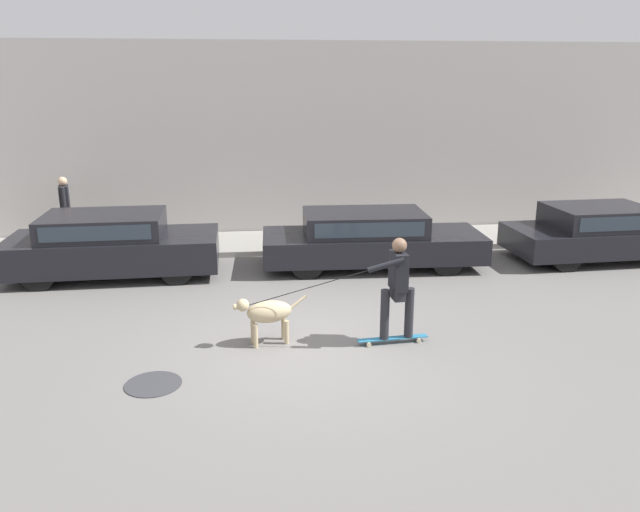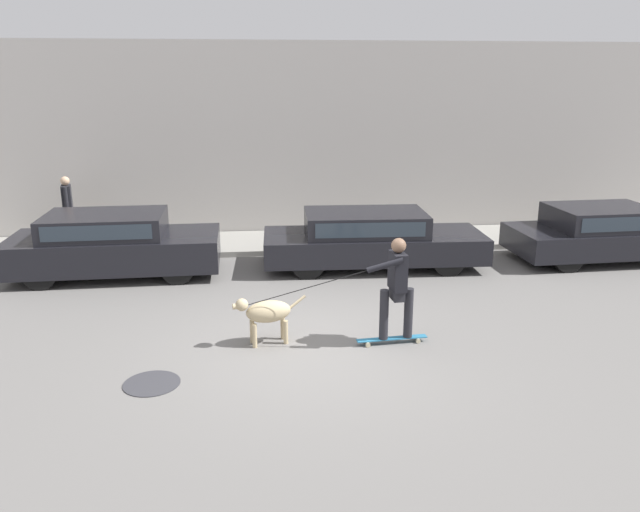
{
  "view_description": "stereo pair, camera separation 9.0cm",
  "coord_description": "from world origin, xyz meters",
  "px_view_note": "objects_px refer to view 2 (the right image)",
  "views": [
    {
      "loc": [
        -0.92,
        -8.39,
        3.83
      ],
      "look_at": [
        0.26,
        1.64,
        0.95
      ],
      "focal_mm": 35.0,
      "sensor_mm": 36.0,
      "label": 1
    },
    {
      "loc": [
        -0.83,
        -8.4,
        3.83
      ],
      "look_at": [
        0.26,
        1.64,
        0.95
      ],
      "focal_mm": 35.0,
      "sensor_mm": 36.0,
      "label": 2
    }
  ],
  "objects_px": {
    "dog": "(266,313)",
    "pedestrian_with_bag": "(68,207)",
    "parked_car_0": "(113,245)",
    "parked_car_1": "(371,239)",
    "skateboarder": "(396,284)",
    "parked_car_2": "(605,234)"
  },
  "relations": [
    {
      "from": "parked_car_0",
      "to": "pedestrian_with_bag",
      "type": "relative_size",
      "value": 2.63
    },
    {
      "from": "skateboarder",
      "to": "pedestrian_with_bag",
      "type": "bearing_deg",
      "value": -48.87
    },
    {
      "from": "parked_car_0",
      "to": "skateboarder",
      "type": "xyz_separation_m",
      "value": [
        4.86,
        -3.93,
        0.3
      ]
    },
    {
      "from": "dog",
      "to": "pedestrian_with_bag",
      "type": "xyz_separation_m",
      "value": [
        -4.4,
        5.97,
        0.49
      ]
    },
    {
      "from": "parked_car_0",
      "to": "skateboarder",
      "type": "height_order",
      "value": "skateboarder"
    },
    {
      "from": "parked_car_1",
      "to": "pedestrian_with_bag",
      "type": "height_order",
      "value": "pedestrian_with_bag"
    },
    {
      "from": "parked_car_2",
      "to": "pedestrian_with_bag",
      "type": "xyz_separation_m",
      "value": [
        -11.84,
        2.23,
        0.4
      ]
    },
    {
      "from": "parked_car_2",
      "to": "parked_car_0",
      "type": "bearing_deg",
      "value": 177.82
    },
    {
      "from": "parked_car_1",
      "to": "dog",
      "type": "distance_m",
      "value": 4.39
    },
    {
      "from": "dog",
      "to": "parked_car_1",
      "type": "bearing_deg",
      "value": -132.51
    },
    {
      "from": "parked_car_2",
      "to": "dog",
      "type": "relative_size",
      "value": 3.82
    },
    {
      "from": "parked_car_1",
      "to": "parked_car_0",
      "type": "bearing_deg",
      "value": -177.85
    },
    {
      "from": "parked_car_0",
      "to": "parked_car_1",
      "type": "bearing_deg",
      "value": -1.17
    },
    {
      "from": "parked_car_1",
      "to": "skateboarder",
      "type": "bearing_deg",
      "value": -93.38
    },
    {
      "from": "parked_car_1",
      "to": "dog",
      "type": "relative_size",
      "value": 4.2
    },
    {
      "from": "dog",
      "to": "pedestrian_with_bag",
      "type": "relative_size",
      "value": 0.7
    },
    {
      "from": "pedestrian_with_bag",
      "to": "dog",
      "type": "bearing_deg",
      "value": -65.19
    },
    {
      "from": "dog",
      "to": "pedestrian_with_bag",
      "type": "bearing_deg",
      "value": -64.76
    },
    {
      "from": "parked_car_0",
      "to": "parked_car_1",
      "type": "height_order",
      "value": "parked_car_0"
    },
    {
      "from": "parked_car_0",
      "to": "parked_car_1",
      "type": "xyz_separation_m",
      "value": [
        5.24,
        0.0,
        -0.04
      ]
    },
    {
      "from": "pedestrian_with_bag",
      "to": "parked_car_1",
      "type": "bearing_deg",
      "value": -29.99
    },
    {
      "from": "dog",
      "to": "parked_car_0",
      "type": "bearing_deg",
      "value": -62.78
    }
  ]
}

